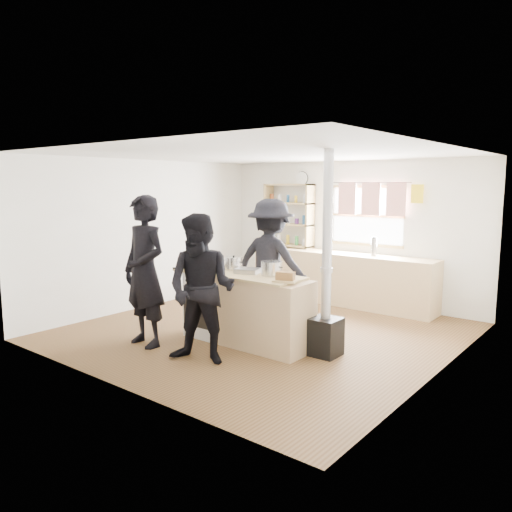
{
  "coord_description": "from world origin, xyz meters",
  "views": [
    {
      "loc": [
        4.23,
        -5.48,
        2.09
      ],
      "look_at": [
        -0.05,
        -0.1,
        1.1
      ],
      "focal_mm": 35.0,
      "sensor_mm": 36.0,
      "label": 1
    }
  ],
  "objects_px": {
    "bread_board": "(285,277)",
    "person_near_right": "(202,289)",
    "skillet_greens": "(197,268)",
    "stockpot_counter": "(272,268)",
    "cooking_island": "(247,309)",
    "stockpot_stove": "(234,263)",
    "person_near_left": "(145,271)",
    "roast_tray": "(248,270)",
    "person_far": "(271,262)",
    "thermos": "(374,247)",
    "flue_heater": "(326,303)"
  },
  "relations": [
    {
      "from": "bread_board",
      "to": "person_near_right",
      "type": "height_order",
      "value": "person_near_right"
    },
    {
      "from": "thermos",
      "to": "cooking_island",
      "type": "distance_m",
      "value": 2.87
    },
    {
      "from": "skillet_greens",
      "to": "person_near_left",
      "type": "bearing_deg",
      "value": -108.89
    },
    {
      "from": "bread_board",
      "to": "flue_heater",
      "type": "distance_m",
      "value": 0.6
    },
    {
      "from": "skillet_greens",
      "to": "person_far",
      "type": "distance_m",
      "value": 1.17
    },
    {
      "from": "bread_board",
      "to": "person_near_right",
      "type": "bearing_deg",
      "value": -129.75
    },
    {
      "from": "person_far",
      "to": "flue_heater",
      "type": "bearing_deg",
      "value": 147.04
    },
    {
      "from": "bread_board",
      "to": "roast_tray",
      "type": "bearing_deg",
      "value": 167.11
    },
    {
      "from": "stockpot_stove",
      "to": "skillet_greens",
      "type": "bearing_deg",
      "value": -141.93
    },
    {
      "from": "stockpot_counter",
      "to": "person_near_left",
      "type": "relative_size",
      "value": 0.14
    },
    {
      "from": "stockpot_stove",
      "to": "roast_tray",
      "type": "bearing_deg",
      "value": -15.15
    },
    {
      "from": "cooking_island",
      "to": "stockpot_stove",
      "type": "height_order",
      "value": "stockpot_stove"
    },
    {
      "from": "cooking_island",
      "to": "person_far",
      "type": "bearing_deg",
      "value": 107.69
    },
    {
      "from": "thermos",
      "to": "stockpot_counter",
      "type": "height_order",
      "value": "thermos"
    },
    {
      "from": "stockpot_stove",
      "to": "stockpot_counter",
      "type": "height_order",
      "value": "stockpot_counter"
    },
    {
      "from": "roast_tray",
      "to": "cooking_island",
      "type": "bearing_deg",
      "value": -61.61
    },
    {
      "from": "thermos",
      "to": "person_near_right",
      "type": "xyz_separation_m",
      "value": [
        -0.43,
        -3.65,
        -0.17
      ]
    },
    {
      "from": "cooking_island",
      "to": "stockpot_stove",
      "type": "bearing_deg",
      "value": 156.94
    },
    {
      "from": "thermos",
      "to": "stockpot_stove",
      "type": "distance_m",
      "value": 2.75
    },
    {
      "from": "thermos",
      "to": "person_far",
      "type": "distance_m",
      "value": 2.0
    },
    {
      "from": "stockpot_stove",
      "to": "person_near_left",
      "type": "bearing_deg",
      "value": -121.91
    },
    {
      "from": "flue_heater",
      "to": "person_near_right",
      "type": "bearing_deg",
      "value": -132.46
    },
    {
      "from": "roast_tray",
      "to": "bread_board",
      "type": "height_order",
      "value": "bread_board"
    },
    {
      "from": "bread_board",
      "to": "person_far",
      "type": "bearing_deg",
      "value": 133.78
    },
    {
      "from": "stockpot_stove",
      "to": "person_near_left",
      "type": "relative_size",
      "value": 0.13
    },
    {
      "from": "thermos",
      "to": "skillet_greens",
      "type": "distance_m",
      "value": 3.17
    },
    {
      "from": "cooking_island",
      "to": "stockpot_counter",
      "type": "bearing_deg",
      "value": 22.65
    },
    {
      "from": "skillet_greens",
      "to": "stockpot_stove",
      "type": "bearing_deg",
      "value": 38.07
    },
    {
      "from": "roast_tray",
      "to": "skillet_greens",
      "type": "bearing_deg",
      "value": -162.72
    },
    {
      "from": "cooking_island",
      "to": "roast_tray",
      "type": "height_order",
      "value": "roast_tray"
    },
    {
      "from": "flue_heater",
      "to": "stockpot_counter",
      "type": "bearing_deg",
      "value": -172.21
    },
    {
      "from": "flue_heater",
      "to": "person_near_right",
      "type": "height_order",
      "value": "flue_heater"
    },
    {
      "from": "stockpot_stove",
      "to": "stockpot_counter",
      "type": "distance_m",
      "value": 0.66
    },
    {
      "from": "stockpot_stove",
      "to": "flue_heater",
      "type": "xyz_separation_m",
      "value": [
        1.41,
        0.08,
        -0.36
      ]
    },
    {
      "from": "person_near_right",
      "to": "person_far",
      "type": "xyz_separation_m",
      "value": [
        -0.34,
        1.8,
        0.06
      ]
    },
    {
      "from": "roast_tray",
      "to": "flue_heater",
      "type": "distance_m",
      "value": 1.15
    },
    {
      "from": "person_near_left",
      "to": "roast_tray",
      "type": "bearing_deg",
      "value": 48.16
    },
    {
      "from": "flue_heater",
      "to": "person_near_left",
      "type": "bearing_deg",
      "value": -151.71
    },
    {
      "from": "stockpot_stove",
      "to": "cooking_island",
      "type": "bearing_deg",
      "value": -23.06
    },
    {
      "from": "skillet_greens",
      "to": "person_far",
      "type": "height_order",
      "value": "person_far"
    },
    {
      "from": "skillet_greens",
      "to": "bread_board",
      "type": "height_order",
      "value": "bread_board"
    },
    {
      "from": "person_near_right",
      "to": "person_far",
      "type": "height_order",
      "value": "person_far"
    },
    {
      "from": "skillet_greens",
      "to": "person_near_left",
      "type": "xyz_separation_m",
      "value": [
        -0.24,
        -0.71,
        0.02
      ]
    },
    {
      "from": "roast_tray",
      "to": "stockpot_stove",
      "type": "relative_size",
      "value": 1.47
    },
    {
      "from": "skillet_greens",
      "to": "stockpot_counter",
      "type": "distance_m",
      "value": 1.09
    },
    {
      "from": "thermos",
      "to": "bread_board",
      "type": "bearing_deg",
      "value": -85.74
    },
    {
      "from": "person_near_right",
      "to": "person_far",
      "type": "bearing_deg",
      "value": 81.92
    },
    {
      "from": "cooking_island",
      "to": "stockpot_stove",
      "type": "relative_size",
      "value": 7.89
    },
    {
      "from": "cooking_island",
      "to": "person_near_right",
      "type": "height_order",
      "value": "person_near_right"
    },
    {
      "from": "stockpot_counter",
      "to": "person_near_left",
      "type": "xyz_separation_m",
      "value": [
        -1.3,
        -1.0,
        -0.04
      ]
    }
  ]
}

